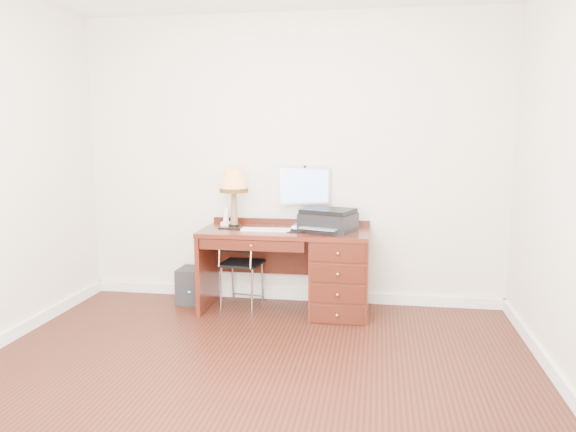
% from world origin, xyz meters
% --- Properties ---
extents(ground, '(4.00, 4.00, 0.00)m').
position_xyz_m(ground, '(0.00, 0.00, 0.00)').
color(ground, black).
rests_on(ground, ground).
extents(room_shell, '(4.00, 4.00, 4.00)m').
position_xyz_m(room_shell, '(0.00, 0.63, 0.05)').
color(room_shell, silver).
rests_on(room_shell, ground).
extents(desk, '(1.50, 0.67, 0.75)m').
position_xyz_m(desk, '(0.32, 1.40, 0.41)').
color(desk, '#541C11').
rests_on(desk, ground).
extents(monitor, '(0.46, 0.20, 0.54)m').
position_xyz_m(monitor, '(0.15, 1.64, 1.09)').
color(monitor, silver).
rests_on(monitor, desk).
extents(keyboard, '(0.44, 0.14, 0.02)m').
position_xyz_m(keyboard, '(-0.16, 1.33, 0.76)').
color(keyboard, white).
rests_on(keyboard, desk).
extents(mouse_pad, '(0.24, 0.24, 0.05)m').
position_xyz_m(mouse_pad, '(0.11, 1.36, 0.76)').
color(mouse_pad, black).
rests_on(mouse_pad, desk).
extents(printer, '(0.54, 0.48, 0.20)m').
position_xyz_m(printer, '(0.39, 1.40, 0.85)').
color(printer, black).
rests_on(printer, desk).
extents(leg_lamp, '(0.26, 0.26, 0.53)m').
position_xyz_m(leg_lamp, '(-0.50, 1.51, 1.14)').
color(leg_lamp, black).
rests_on(leg_lamp, desk).
extents(phone, '(0.10, 0.10, 0.17)m').
position_xyz_m(phone, '(-0.58, 1.53, 0.80)').
color(phone, white).
rests_on(phone, desk).
extents(pen_cup, '(0.08, 0.08, 0.10)m').
position_xyz_m(pen_cup, '(0.28, 1.56, 0.80)').
color(pen_cup, black).
rests_on(pen_cup, desk).
extents(chair, '(0.39, 0.40, 0.76)m').
position_xyz_m(chair, '(-0.43, 1.44, 0.46)').
color(chair, black).
rests_on(chair, ground).
extents(equipment_box, '(0.30, 0.30, 0.33)m').
position_xyz_m(equipment_box, '(-0.89, 1.50, 0.17)').
color(equipment_box, black).
rests_on(equipment_box, ground).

